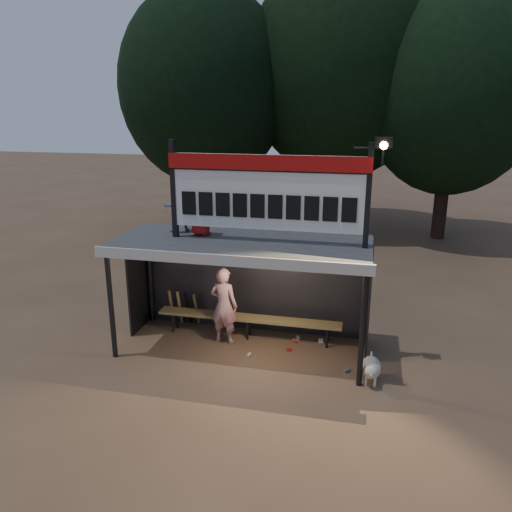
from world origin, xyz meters
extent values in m
plane|color=brown|center=(0.00, 0.00, 0.00)|extent=(80.00, 80.00, 0.00)
imported|color=silver|center=(-0.45, 0.23, 0.83)|extent=(0.66, 0.50, 1.65)
imported|color=slate|center=(-1.47, 0.39, 2.85)|extent=(0.65, 0.61, 1.06)
imported|color=#AB1A1C|center=(-0.89, 0.22, 2.86)|extent=(0.60, 0.47, 1.09)
cube|color=#3D3D3F|center=(0.00, 0.00, 2.26)|extent=(5.00, 2.00, 0.12)
cube|color=silver|center=(0.00, -1.02, 2.22)|extent=(5.10, 0.06, 0.20)
cylinder|color=black|center=(-2.40, -0.90, 1.10)|extent=(0.10, 0.10, 2.20)
cylinder|color=black|center=(2.40, -0.90, 1.10)|extent=(0.10, 0.10, 2.20)
cylinder|color=black|center=(-2.40, 0.90, 1.10)|extent=(0.10, 0.10, 2.20)
cylinder|color=black|center=(2.40, 0.90, 1.10)|extent=(0.10, 0.10, 2.20)
cube|color=black|center=(0.00, 1.00, 1.10)|extent=(5.00, 0.04, 2.20)
cube|color=black|center=(-2.50, 0.50, 1.10)|extent=(0.04, 1.00, 2.20)
cube|color=black|center=(2.50, 0.50, 1.10)|extent=(0.04, 1.00, 2.20)
cylinder|color=black|center=(0.00, 1.00, 2.15)|extent=(5.00, 0.06, 0.06)
cube|color=black|center=(-1.35, 0.00, 3.27)|extent=(0.10, 0.10, 1.90)
cube|color=black|center=(2.35, 0.00, 3.27)|extent=(0.10, 0.10, 1.90)
cube|color=white|center=(0.50, 0.00, 3.27)|extent=(3.80, 0.08, 1.40)
cube|color=#B00E0C|center=(0.50, -0.05, 3.83)|extent=(3.80, 0.04, 0.28)
cube|color=black|center=(0.50, -0.06, 3.68)|extent=(3.80, 0.02, 0.03)
cube|color=black|center=(-1.03, -0.05, 3.02)|extent=(0.27, 0.03, 0.45)
cube|color=black|center=(-0.69, -0.05, 3.02)|extent=(0.27, 0.03, 0.45)
cube|color=black|center=(-0.35, -0.05, 3.02)|extent=(0.27, 0.03, 0.45)
cube|color=black|center=(-0.01, -0.05, 3.02)|extent=(0.27, 0.03, 0.45)
cube|color=black|center=(0.33, -0.05, 3.02)|extent=(0.27, 0.03, 0.45)
cube|color=black|center=(0.67, -0.05, 3.02)|extent=(0.27, 0.03, 0.45)
cube|color=black|center=(1.01, -0.05, 3.02)|extent=(0.27, 0.03, 0.45)
cube|color=black|center=(1.35, -0.05, 3.02)|extent=(0.27, 0.03, 0.45)
cube|color=black|center=(1.69, -0.05, 3.02)|extent=(0.27, 0.03, 0.45)
cube|color=black|center=(2.03, -0.05, 3.02)|extent=(0.27, 0.03, 0.45)
cylinder|color=black|center=(2.30, 0.00, 4.12)|extent=(0.50, 0.04, 0.04)
cylinder|color=black|center=(2.55, 0.00, 3.97)|extent=(0.04, 0.04, 0.30)
cube|color=black|center=(2.55, -0.05, 4.22)|extent=(0.30, 0.22, 0.18)
sphere|color=#FFD88C|center=(2.55, -0.14, 4.18)|extent=(0.14, 0.14, 0.14)
cube|color=olive|center=(0.00, 0.55, 0.45)|extent=(4.00, 0.35, 0.06)
cylinder|color=black|center=(-1.70, 0.43, 0.23)|extent=(0.05, 0.05, 0.45)
cylinder|color=black|center=(-1.70, 0.67, 0.23)|extent=(0.05, 0.05, 0.45)
cylinder|color=black|center=(0.00, 0.43, 0.23)|extent=(0.05, 0.05, 0.45)
cylinder|color=black|center=(0.00, 0.67, 0.23)|extent=(0.05, 0.05, 0.45)
cylinder|color=black|center=(1.70, 0.43, 0.23)|extent=(0.05, 0.05, 0.45)
cylinder|color=black|center=(1.70, 0.67, 0.23)|extent=(0.05, 0.05, 0.45)
cylinder|color=black|center=(-4.00, 10.00, 1.87)|extent=(0.50, 0.50, 3.74)
ellipsoid|color=black|center=(-4.00, 10.00, 5.53)|extent=(6.46, 6.46, 7.48)
cylinder|color=#2F2114|center=(1.00, 11.50, 2.09)|extent=(0.50, 0.50, 4.18)
ellipsoid|color=black|center=(1.00, 11.50, 6.18)|extent=(7.22, 7.22, 8.36)
cylinder|color=black|center=(5.00, 10.50, 1.76)|extent=(0.50, 0.50, 3.52)
ellipsoid|color=black|center=(5.00, 10.50, 5.20)|extent=(6.08, 6.08, 7.04)
ellipsoid|color=beige|center=(2.60, -0.70, 0.27)|extent=(0.36, 0.58, 0.36)
sphere|color=white|center=(2.60, -0.98, 0.36)|extent=(0.22, 0.22, 0.22)
cone|color=beige|center=(2.60, -1.08, 0.34)|extent=(0.10, 0.10, 0.10)
cone|color=silver|center=(2.55, -1.00, 0.46)|extent=(0.06, 0.06, 0.07)
cone|color=beige|center=(2.65, -1.00, 0.46)|extent=(0.06, 0.06, 0.07)
cylinder|color=beige|center=(2.52, -0.88, 0.09)|extent=(0.05, 0.05, 0.18)
cylinder|color=white|center=(2.68, -0.88, 0.09)|extent=(0.05, 0.05, 0.18)
cylinder|color=#F0E2CF|center=(2.52, -0.52, 0.09)|extent=(0.05, 0.05, 0.18)
cylinder|color=beige|center=(2.68, -0.52, 0.09)|extent=(0.05, 0.05, 0.18)
cylinder|color=beige|center=(2.60, -0.40, 0.34)|extent=(0.04, 0.16, 0.14)
cylinder|color=olive|center=(-1.88, 0.82, 0.43)|extent=(0.07, 0.27, 0.84)
cylinder|color=#9E7C4A|center=(-1.68, 0.82, 0.43)|extent=(0.07, 0.30, 0.83)
cylinder|color=black|center=(-1.48, 0.82, 0.43)|extent=(0.08, 0.33, 0.83)
cylinder|color=olive|center=(-1.28, 0.82, 0.43)|extent=(0.07, 0.35, 0.82)
cube|color=red|center=(0.96, 0.10, 0.04)|extent=(0.11, 0.09, 0.08)
cylinder|color=#B0B0B5|center=(2.16, -0.47, 0.04)|extent=(0.13, 0.13, 0.07)
cube|color=beige|center=(1.56, 0.65, 0.04)|extent=(0.10, 0.07, 0.08)
cylinder|color=red|center=(1.02, 0.52, 0.04)|extent=(0.12, 0.14, 0.07)
cube|color=#B3B3B8|center=(1.06, 0.66, 0.04)|extent=(0.09, 0.11, 0.08)
cylinder|color=silver|center=(0.21, -0.31, 0.04)|extent=(0.09, 0.13, 0.07)
camera|label=1|loc=(2.36, -9.05, 4.81)|focal=35.00mm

